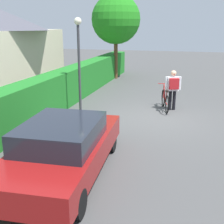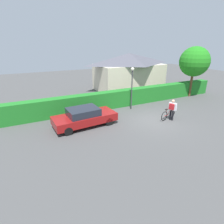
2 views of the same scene
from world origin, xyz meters
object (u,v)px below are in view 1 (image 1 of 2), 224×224
bicycle (165,100)px  person_rider (173,86)px  tree_kerbside (116,19)px  parked_car_near (63,148)px  fire_hydrant (21,144)px  street_lamp (79,52)px

bicycle → person_rider: size_ratio=1.08×
person_rider → tree_kerbside: 8.35m
parked_car_near → bicycle: bearing=-15.4°
fire_hydrant → parked_car_near: bearing=-108.8°
parked_car_near → bicycle: parked_car_near is taller
bicycle → tree_kerbside: tree_kerbside is taller
parked_car_near → tree_kerbside: bearing=9.6°
bicycle → tree_kerbside: (6.69, 3.92, 3.34)m
parked_car_near → bicycle: (6.26, -1.73, -0.28)m
street_lamp → fire_hydrant: size_ratio=4.57×
street_lamp → tree_kerbside: bearing=4.8°
parked_car_near → street_lamp: bearing=17.2°
fire_hydrant → bicycle: bearing=-28.9°
street_lamp → fire_hydrant: 4.81m
person_rider → fire_hydrant: person_rider is taller
person_rider → tree_kerbside: (6.66, 4.21, 2.74)m
person_rider → tree_kerbside: bearing=32.3°
person_rider → fire_hydrant: bearing=149.0°
parked_car_near → fire_hydrant: size_ratio=5.63×
parked_car_near → fire_hydrant: (0.50, 1.45, -0.28)m
bicycle → street_lamp: (-1.40, 3.23, 2.03)m
person_rider → fire_hydrant: 6.78m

